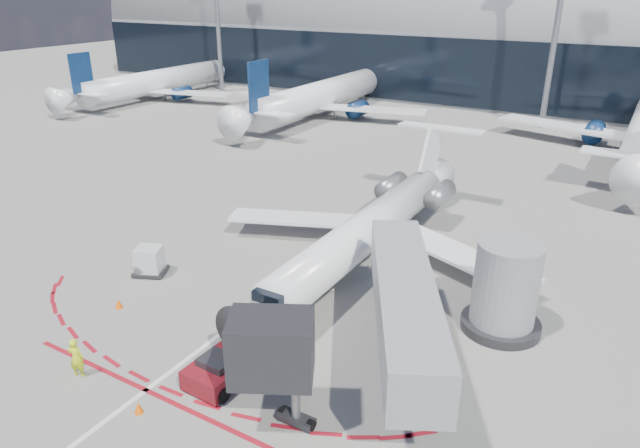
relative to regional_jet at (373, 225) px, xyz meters
The scene contains 15 objects.
ground 6.49m from the regional_jet, 116.33° to the right, with size 260.00×260.00×0.00m, color slate.
apron_centerline 4.92m from the regional_jet, 127.97° to the right, with size 0.25×40.00×0.01m, color silver.
apron_stop_bar 17.32m from the regional_jet, 99.06° to the right, with size 14.00×0.25×0.01m, color maroon.
terminal_building 59.90m from the regional_jet, 92.60° to the left, with size 150.00×24.15×24.00m.
jet_bridge 11.08m from the regional_jet, 50.12° to the right, with size 10.03×15.20×4.90m.
light_mast_west 64.74m from the regional_jet, 138.28° to the left, with size 0.70×0.70×25.00m, color gray.
light_mast_centre 43.82m from the regional_jet, 86.91° to the left, with size 0.70×0.70×25.00m, color gray.
regional_jet is the anchor object (origin of this frame).
pushback_tug 14.76m from the regional_jet, 91.12° to the right, with size 2.32×5.25×1.36m.
ramp_worker 18.81m from the regional_jet, 108.84° to the right, with size 0.71×0.46×1.94m, color #D3E618.
uld_container 13.98m from the regional_jet, 139.31° to the right, with size 2.33×2.19×1.74m.
safety_cone_left 15.84m from the regional_jet, 125.31° to the right, with size 0.41×0.41×0.56m, color #FF5D05.
safety_cone_right 18.32m from the regional_jet, 95.95° to the right, with size 0.38×0.38×0.53m, color #FF5D05.
bg_airliner_0 61.20m from the regional_jet, 147.86° to the left, with size 30.85×32.67×9.98m, color white, non-canonical shape.
bg_airliner_1 42.64m from the regional_jet, 124.55° to the left, with size 33.19×35.14×10.74m, color white, non-canonical shape.
Camera 1 is at (16.77, -24.85, 16.44)m, focal length 32.00 mm.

